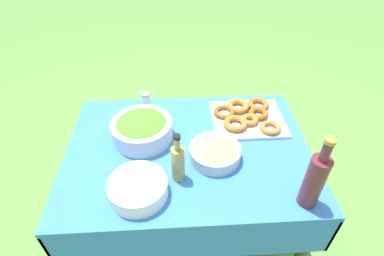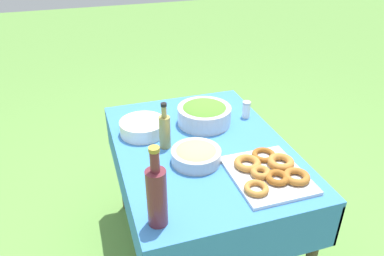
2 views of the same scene
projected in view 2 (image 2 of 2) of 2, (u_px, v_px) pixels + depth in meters
ground_plane at (200, 250)px, 2.22m from camera, size 14.00×14.00×0.00m
picnic_table at (202, 164)px, 1.91m from camera, size 1.14×0.83×0.74m
salad_bowl at (204, 113)px, 2.03m from camera, size 0.29×0.29×0.12m
pasta_bowl at (196, 154)px, 1.72m from camera, size 0.23×0.23×0.08m
donut_platter at (269, 172)px, 1.64m from camera, size 0.38×0.33×0.05m
plate_stack at (143, 127)px, 1.95m from camera, size 0.24×0.24×0.07m
olive_oil_bottle at (165, 130)px, 1.80m from camera, size 0.06×0.06×0.24m
wine_bottle at (157, 195)px, 1.33m from camera, size 0.08×0.08×0.33m
salt_shaker at (246, 109)px, 2.10m from camera, size 0.05×0.05×0.09m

